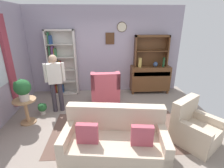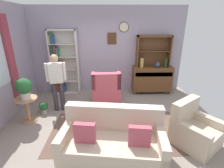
{
  "view_description": "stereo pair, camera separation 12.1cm",
  "coord_description": "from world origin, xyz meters",
  "px_view_note": "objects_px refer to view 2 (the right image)",
  "views": [
    {
      "loc": [
        -0.12,
        -3.48,
        2.35
      ],
      "look_at": [
        0.1,
        0.2,
        0.95
      ],
      "focal_mm": 26.89,
      "sensor_mm": 36.0,
      "label": 1
    },
    {
      "loc": [
        0.0,
        -3.48,
        2.35
      ],
      "look_at": [
        0.1,
        0.2,
        0.95
      ],
      "focal_mm": 26.89,
      "sensor_mm": 36.0,
      "label": 2
    }
  ],
  "objects_px": {
    "bookshelf": "(62,64)",
    "sideboard": "(152,78)",
    "vase_tall": "(142,63)",
    "person_reading": "(56,79)",
    "couch_floral": "(113,142)",
    "wingback_chair": "(106,93)",
    "vase_round": "(157,65)",
    "potted_plant_large": "(23,87)",
    "armchair_floral": "(194,131)",
    "sideboard_hutch": "(154,47)",
    "potted_plant_small": "(44,107)",
    "bottle_wine": "(166,63)",
    "plant_stand": "(27,107)"
  },
  "relations": [
    {
      "from": "plant_stand",
      "to": "vase_round",
      "type": "bearing_deg",
      "value": 24.39
    },
    {
      "from": "potted_plant_large",
      "to": "potted_plant_small",
      "type": "xyz_separation_m",
      "value": [
        0.21,
        0.41,
        -0.73
      ]
    },
    {
      "from": "wingback_chair",
      "to": "person_reading",
      "type": "distance_m",
      "value": 1.42
    },
    {
      "from": "vase_tall",
      "to": "couch_floral",
      "type": "xyz_separation_m",
      "value": [
        -1.03,
        -2.82,
        -0.76
      ]
    },
    {
      "from": "armchair_floral",
      "to": "wingback_chair",
      "type": "relative_size",
      "value": 1.02
    },
    {
      "from": "vase_tall",
      "to": "sideboard",
      "type": "bearing_deg",
      "value": 11.63
    },
    {
      "from": "couch_floral",
      "to": "vase_round",
      "type": "bearing_deg",
      "value": 61.34
    },
    {
      "from": "person_reading",
      "to": "plant_stand",
      "type": "bearing_deg",
      "value": -138.58
    },
    {
      "from": "couch_floral",
      "to": "plant_stand",
      "type": "distance_m",
      "value": 2.37
    },
    {
      "from": "armchair_floral",
      "to": "bookshelf",
      "type": "bearing_deg",
      "value": 140.07
    },
    {
      "from": "vase_round",
      "to": "person_reading",
      "type": "xyz_separation_m",
      "value": [
        -2.97,
        -1.08,
        -0.1
      ]
    },
    {
      "from": "vase_round",
      "to": "bottle_wine",
      "type": "distance_m",
      "value": 0.27
    },
    {
      "from": "sideboard",
      "to": "bookshelf",
      "type": "bearing_deg",
      "value": 178.39
    },
    {
      "from": "wingback_chair",
      "to": "person_reading",
      "type": "bearing_deg",
      "value": -169.59
    },
    {
      "from": "potted_plant_small",
      "to": "vase_tall",
      "type": "bearing_deg",
      "value": 23.59
    },
    {
      "from": "vase_tall",
      "to": "potted_plant_large",
      "type": "xyz_separation_m",
      "value": [
        -3.04,
        -1.65,
        -0.15
      ]
    },
    {
      "from": "sideboard",
      "to": "plant_stand",
      "type": "distance_m",
      "value": 3.85
    },
    {
      "from": "sideboard_hutch",
      "to": "potted_plant_large",
      "type": "height_order",
      "value": "sideboard_hutch"
    },
    {
      "from": "couch_floral",
      "to": "plant_stand",
      "type": "height_order",
      "value": "couch_floral"
    },
    {
      "from": "wingback_chair",
      "to": "potted_plant_small",
      "type": "relative_size",
      "value": 3.37
    },
    {
      "from": "sideboard",
      "to": "potted_plant_small",
      "type": "xyz_separation_m",
      "value": [
        -3.22,
        -1.32,
        -0.33
      ]
    },
    {
      "from": "bottle_wine",
      "to": "sideboard",
      "type": "bearing_deg",
      "value": 167.11
    },
    {
      "from": "sideboard",
      "to": "person_reading",
      "type": "height_order",
      "value": "person_reading"
    },
    {
      "from": "vase_tall",
      "to": "person_reading",
      "type": "distance_m",
      "value": 2.68
    },
    {
      "from": "vase_round",
      "to": "potted_plant_small",
      "type": "distance_m",
      "value": 3.67
    },
    {
      "from": "sideboard",
      "to": "vase_tall",
      "type": "relative_size",
      "value": 4.34
    },
    {
      "from": "potted_plant_small",
      "to": "plant_stand",
      "type": "bearing_deg",
      "value": -121.76
    },
    {
      "from": "sideboard",
      "to": "couch_floral",
      "type": "xyz_separation_m",
      "value": [
        -1.42,
        -2.9,
        -0.2
      ]
    },
    {
      "from": "sideboard",
      "to": "vase_round",
      "type": "xyz_separation_m",
      "value": [
        0.13,
        -0.07,
        0.5
      ]
    },
    {
      "from": "vase_round",
      "to": "potted_plant_large",
      "type": "distance_m",
      "value": 3.93
    },
    {
      "from": "sideboard",
      "to": "person_reading",
      "type": "distance_m",
      "value": 3.09
    },
    {
      "from": "bookshelf",
      "to": "potted_plant_small",
      "type": "relative_size",
      "value": 6.74
    },
    {
      "from": "vase_tall",
      "to": "couch_floral",
      "type": "height_order",
      "value": "vase_tall"
    },
    {
      "from": "vase_round",
      "to": "wingback_chair",
      "type": "distance_m",
      "value": 1.98
    },
    {
      "from": "potted_plant_small",
      "to": "potted_plant_large",
      "type": "bearing_deg",
      "value": -116.29
    },
    {
      "from": "sideboard_hutch",
      "to": "vase_tall",
      "type": "bearing_deg",
      "value": -154.11
    },
    {
      "from": "plant_stand",
      "to": "armchair_floral",
      "type": "bearing_deg",
      "value": -13.83
    },
    {
      "from": "bottle_wine",
      "to": "armchair_floral",
      "type": "xyz_separation_m",
      "value": [
        -0.17,
        -2.51,
        -0.78
      ]
    },
    {
      "from": "bookshelf",
      "to": "couch_floral",
      "type": "bearing_deg",
      "value": -62.29
    },
    {
      "from": "vase_tall",
      "to": "vase_round",
      "type": "distance_m",
      "value": 0.52
    },
    {
      "from": "person_reading",
      "to": "armchair_floral",
      "type": "bearing_deg",
      "value": -25.3
    },
    {
      "from": "bookshelf",
      "to": "wingback_chair",
      "type": "distance_m",
      "value": 1.86
    },
    {
      "from": "bookshelf",
      "to": "sideboard",
      "type": "distance_m",
      "value": 3.02
    },
    {
      "from": "vase_round",
      "to": "couch_floral",
      "type": "height_order",
      "value": "vase_round"
    },
    {
      "from": "vase_tall",
      "to": "vase_round",
      "type": "bearing_deg",
      "value": 1.49
    },
    {
      "from": "vase_tall",
      "to": "bottle_wine",
      "type": "xyz_separation_m",
      "value": [
        0.78,
        -0.01,
        0.0
      ]
    },
    {
      "from": "vase_tall",
      "to": "bottle_wine",
      "type": "bearing_deg",
      "value": -0.66
    },
    {
      "from": "potted_plant_small",
      "to": "person_reading",
      "type": "relative_size",
      "value": 0.2
    },
    {
      "from": "potted_plant_large",
      "to": "vase_round",
      "type": "bearing_deg",
      "value": 25.08
    },
    {
      "from": "vase_tall",
      "to": "armchair_floral",
      "type": "xyz_separation_m",
      "value": [
        0.61,
        -2.52,
        -0.78
      ]
    }
  ]
}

